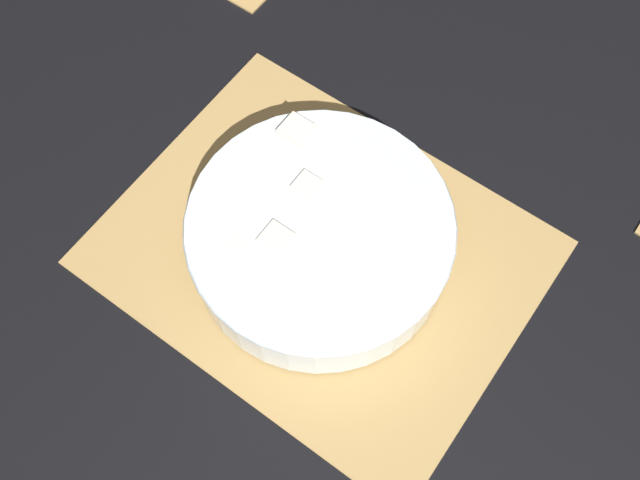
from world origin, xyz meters
TOP-DOWN VIEW (x-y plane):
  - ground_plane at (0.00, 0.00)m, footprint 6.00×6.00m
  - bamboo_mat_center at (-0.00, 0.00)m, footprint 0.46×0.37m
  - fruit_salad_bowl at (-0.00, 0.00)m, footprint 0.29×0.29m

SIDE VIEW (x-z plane):
  - ground_plane at x=0.00m, z-range 0.00..0.00m
  - bamboo_mat_center at x=0.00m, z-range 0.00..0.01m
  - fruit_salad_bowl at x=0.00m, z-range 0.01..0.09m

